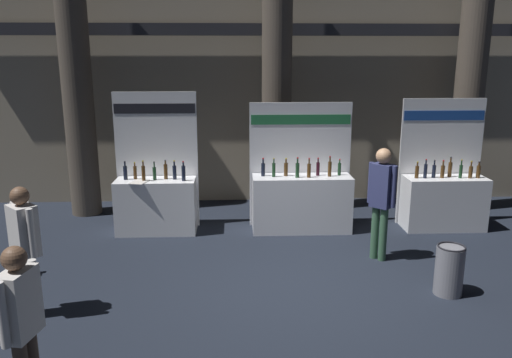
{
  "coord_description": "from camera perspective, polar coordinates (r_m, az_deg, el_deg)",
  "views": [
    {
      "loc": [
        -0.86,
        -6.49,
        3.18
      ],
      "look_at": [
        -0.54,
        0.79,
        1.4
      ],
      "focal_mm": 35.35,
      "sensor_mm": 36.0,
      "label": 1
    }
  ],
  "objects": [
    {
      "name": "visitor_0",
      "position": [
        8.1,
        13.99,
        -1.78
      ],
      "size": [
        0.37,
        0.37,
        1.81
      ],
      "rotation": [
        0.0,
        0.0,
        2.36
      ],
      "color": "#33563D",
      "rests_on": "ground_plane"
    },
    {
      "name": "hall_colonnade",
      "position": [
        10.95,
        2.07,
        14.33
      ],
      "size": [
        12.75,
        1.38,
        6.75
      ],
      "color": "tan",
      "rests_on": "ground_plane"
    },
    {
      "name": "visitor_4",
      "position": [
        5.0,
        -25.01,
        -14.1
      ],
      "size": [
        0.27,
        0.53,
        1.62
      ],
      "rotation": [
        0.0,
        0.0,
        1.38
      ],
      "color": "#47382D",
      "rests_on": "ground_plane"
    },
    {
      "name": "exhibitor_booth_0",
      "position": [
        9.45,
        -11.2,
        -2.19
      ],
      "size": [
        1.51,
        0.74,
        2.55
      ],
      "color": "white",
      "rests_on": "ground_plane"
    },
    {
      "name": "exhibitor_booth_1",
      "position": [
        9.39,
        5.14,
        -2.13
      ],
      "size": [
        1.9,
        0.66,
        2.35
      ],
      "color": "white",
      "rests_on": "ground_plane"
    },
    {
      "name": "trash_bin",
      "position": [
        7.43,
        21.03,
        -9.58
      ],
      "size": [
        0.38,
        0.38,
        0.7
      ],
      "color": "slate",
      "rests_on": "ground_plane"
    },
    {
      "name": "exhibitor_booth_2",
      "position": [
        10.11,
        20.41,
        -1.87
      ],
      "size": [
        1.56,
        0.66,
        2.42
      ],
      "color": "white",
      "rests_on": "ground_plane"
    },
    {
      "name": "ground_plane",
      "position": [
        7.28,
        4.63,
        -12.19
      ],
      "size": [
        25.5,
        25.5,
        0.0
      ],
      "primitive_type": "plane",
      "color": "black"
    },
    {
      "name": "visitor_3",
      "position": [
        6.77,
        -24.7,
        -6.38
      ],
      "size": [
        0.42,
        0.42,
        1.67
      ],
      "rotation": [
        0.0,
        0.0,
        2.36
      ],
      "color": "#ADA393",
      "rests_on": "ground_plane"
    }
  ]
}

